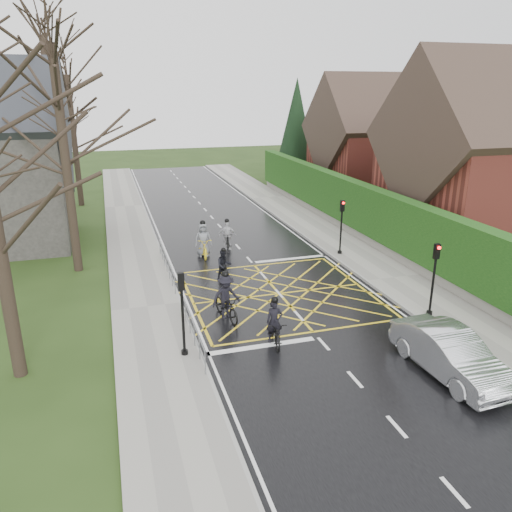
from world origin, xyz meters
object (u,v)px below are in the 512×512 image
cyclist_front (227,238)px  cyclist_back (224,268)px  cyclist_lead (204,244)px  car (450,353)px  cyclist_mid (226,301)px  cyclist_rear (275,328)px

cyclist_front → cyclist_back: bearing=-93.6°
cyclist_front → cyclist_lead: bearing=-141.8°
cyclist_back → car: bearing=-64.8°
cyclist_mid → cyclist_lead: (0.65, 8.15, -0.03)m
cyclist_rear → cyclist_front: (0.99, 11.52, 0.09)m
cyclist_mid → car: (6.05, -6.26, 0.01)m
cyclist_lead → cyclist_rear: bearing=-83.2°
cyclist_back → cyclist_mid: (-0.91, -4.20, 0.12)m
cyclist_lead → car: size_ratio=0.48×
cyclist_front → car: (3.83, -15.19, 0.07)m
cyclist_front → car: size_ratio=0.42×
cyclist_lead → car: 15.39m
cyclist_rear → car: cyclist_rear is taller
cyclist_rear → cyclist_mid: size_ratio=0.89×
cyclist_mid → cyclist_lead: bearing=74.1°
cyclist_rear → cyclist_back: cyclist_rear is taller
cyclist_front → car: bearing=-63.9°
cyclist_rear → cyclist_back: size_ratio=1.17×
cyclist_mid → cyclist_lead: size_ratio=1.01×
cyclist_back → cyclist_lead: cyclist_lead is taller
cyclist_rear → cyclist_back: bearing=101.1°
cyclist_lead → cyclist_mid: bearing=-90.9°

